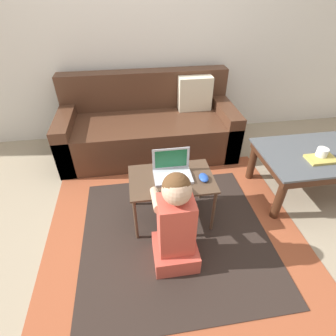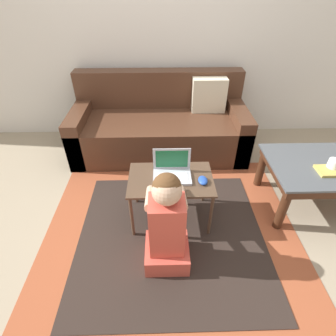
# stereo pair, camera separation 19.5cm
# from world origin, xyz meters

# --- Properties ---
(ground_plane) EXTENTS (16.00, 16.00, 0.00)m
(ground_plane) POSITION_xyz_m (0.00, 0.00, 0.00)
(ground_plane) COLOR gray
(wall_back) EXTENTS (9.00, 0.06, 2.50)m
(wall_back) POSITION_xyz_m (0.00, 1.54, 1.25)
(wall_back) COLOR silver
(wall_back) RESTS_ON ground_plane
(area_rug) EXTENTS (1.97, 1.90, 0.01)m
(area_rug) POSITION_xyz_m (0.04, -0.18, 0.00)
(area_rug) COLOR #9E4C2D
(area_rug) RESTS_ON ground_plane
(couch) EXTENTS (1.83, 0.81, 0.80)m
(couch) POSITION_xyz_m (-0.04, 1.11, 0.28)
(couch) COLOR #4C2D1E
(couch) RESTS_ON ground_plane
(coffee_table) EXTENTS (1.04, 0.64, 0.42)m
(coffee_table) POSITION_xyz_m (1.36, 0.16, 0.36)
(coffee_table) COLOR #4C5156
(coffee_table) RESTS_ON ground_plane
(laptop_desk) EXTENTS (0.63, 0.41, 0.42)m
(laptop_desk) POSITION_xyz_m (0.04, 0.02, 0.37)
(laptop_desk) COLOR #4C3828
(laptop_desk) RESTS_ON ground_plane
(laptop) EXTENTS (0.28, 0.19, 0.20)m
(laptop) POSITION_xyz_m (0.05, 0.05, 0.45)
(laptop) COLOR #B7BCC6
(laptop) RESTS_ON laptop_desk
(computer_mouse) EXTENTS (0.07, 0.10, 0.03)m
(computer_mouse) POSITION_xyz_m (0.27, -0.03, 0.43)
(computer_mouse) COLOR #234CB2
(computer_mouse) RESTS_ON laptop_desk
(person_seated) EXTENTS (0.30, 0.43, 0.76)m
(person_seated) POSITION_xyz_m (-0.00, -0.38, 0.35)
(person_seated) COLOR #CC4C3D
(person_seated) RESTS_ON ground_plane
(cup_on_table) EXTENTS (0.09, 0.09, 0.09)m
(cup_on_table) POSITION_xyz_m (1.28, 0.09, 0.47)
(cup_on_table) COLOR white
(cup_on_table) RESTS_ON coffee_table
(book_on_table) EXTENTS (0.23, 0.14, 0.02)m
(book_on_table) POSITION_xyz_m (1.27, 0.06, 0.44)
(book_on_table) COLOR tan
(book_on_table) RESTS_ON coffee_table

